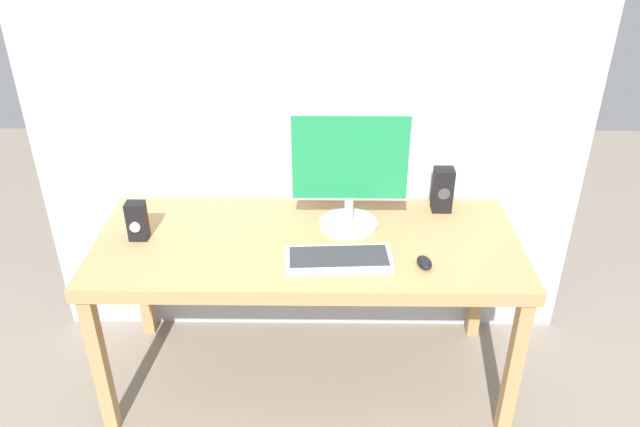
# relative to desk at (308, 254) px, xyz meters

# --- Properties ---
(ground_plane) EXTENTS (6.00, 6.00, 0.00)m
(ground_plane) POSITION_rel_desk_xyz_m (0.00, 0.00, -0.65)
(ground_plane) COLOR gray
(wall_back) EXTENTS (2.40, 0.04, 3.00)m
(wall_back) POSITION_rel_desk_xyz_m (0.00, 0.39, 0.85)
(wall_back) COLOR #B2BCC6
(wall_back) RESTS_ON ground_plane
(desk) EXTENTS (1.68, 0.70, 0.72)m
(desk) POSITION_rel_desk_xyz_m (0.00, 0.00, 0.00)
(desk) COLOR tan
(desk) RESTS_ON ground_plane
(monitor) EXTENTS (0.48, 0.24, 0.49)m
(monitor) POSITION_rel_desk_xyz_m (0.17, 0.12, 0.32)
(monitor) COLOR silver
(monitor) RESTS_ON desk
(keyboard_primary) EXTENTS (0.41, 0.19, 0.03)m
(keyboard_primary) POSITION_rel_desk_xyz_m (0.12, -0.16, 0.08)
(keyboard_primary) COLOR silver
(keyboard_primary) RESTS_ON desk
(mouse) EXTENTS (0.07, 0.09, 0.03)m
(mouse) POSITION_rel_desk_xyz_m (0.44, -0.18, 0.08)
(mouse) COLOR black
(mouse) RESTS_ON desk
(speaker_right) EXTENTS (0.08, 0.08, 0.19)m
(speaker_right) POSITION_rel_desk_xyz_m (0.57, 0.25, 0.16)
(speaker_right) COLOR black
(speaker_right) RESTS_ON desk
(audio_controller) EXTENTS (0.07, 0.07, 0.16)m
(audio_controller) POSITION_rel_desk_xyz_m (-0.67, 0.00, 0.14)
(audio_controller) COLOR black
(audio_controller) RESTS_ON desk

